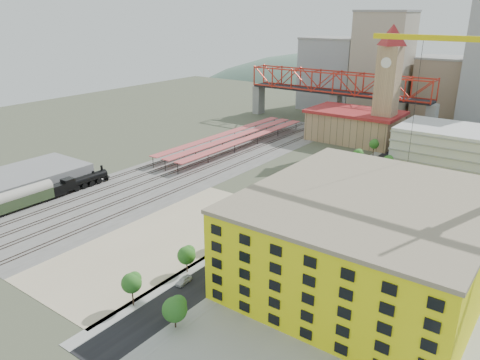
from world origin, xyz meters
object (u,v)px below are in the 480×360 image
Objects in this scene: site_trailer_d at (294,218)px; car_0 at (184,281)px; construction_building at (368,238)px; locomotive at (78,183)px; coach at (19,199)px; site_trailer_c at (261,239)px; site_trailer_a at (227,262)px; clock_tower at (388,76)px; site_trailer_b at (246,249)px.

car_0 is at bearing -104.60° from site_trailer_d.
site_trailer_d is (-26.00, 15.44, -8.17)m from construction_building.
construction_building reaches higher than locomotive.
coach is 76.47m from site_trailer_d.
site_trailer_d is (0.00, 15.36, 0.02)m from site_trailer_c.
construction_building is 27.26m from site_trailer_c.
site_trailer_a is at bearing -153.25° from construction_building.
site_trailer_d is at bearing 30.30° from coach.
site_trailer_c is (-26.00, 0.08, -8.19)m from construction_building.
clock_tower reaches higher than locomotive.
site_trailer_b is at bearing 14.39° from coach.
coach reaches higher than car_0.
construction_building reaches higher than car_0.
site_trailer_b is (66.00, -2.48, -0.97)m from locomotive.
clock_tower is at bearing 85.18° from site_trailer_d.
site_trailer_b reaches higher than site_trailer_a.
site_trailer_d is (0.00, 21.64, -0.01)m from site_trailer_b.
clock_tower is 103.93m from site_trailer_c.
site_trailer_a reaches higher than car_0.
car_0 is (63.00, -20.04, -1.53)m from locomotive.
coach reaches higher than site_trailer_c.
clock_tower is 2.62× the size of coach.
car_0 is at bearing -140.66° from construction_building.
site_trailer_c is (66.00, 23.21, -2.10)m from coach.
site_trailer_b is (66.00, 16.93, -2.07)m from coach.
clock_tower is at bearing 64.78° from coach.
construction_building is 31.32m from site_trailer_d.
construction_building is 30.25m from site_trailer_a.
site_trailer_d is 2.23× the size of car_0.
car_0 is (-29.00, -23.77, -8.72)m from construction_building.
site_trailer_b is 1.02× the size of site_trailer_c.
car_0 is at bearing -114.28° from site_trailer_a.
construction_building is (34.00, -99.99, -19.29)m from clock_tower.
coach is 2.26× the size of site_trailer_a.
clock_tower is at bearing 60.79° from locomotive.
site_trailer_b reaches higher than site_trailer_c.
site_trailer_c is 24.04m from car_0.
locomotive reaches higher than site_trailer_a.
construction_building reaches higher than site_trailer_a.
locomotive is 5.85× the size of car_0.
site_trailer_b is 17.83m from car_0.
coach is (-92.00, -23.13, -6.09)m from construction_building.
coach is at bearing -90.00° from locomotive.
site_trailer_b is at bearing -85.69° from clock_tower.
construction_building reaches higher than site_trailer_c.
clock_tower is at bearing 87.48° from car_0.
locomotive is (-58.00, -103.72, -26.47)m from clock_tower.
locomotive is 2.67× the size of site_trailer_c.
locomotive is 66.13m from car_0.
site_trailer_c is (0.00, 13.18, 0.02)m from site_trailer_a.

